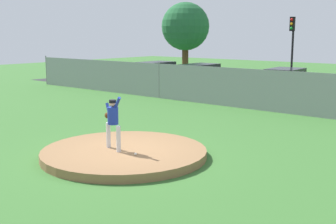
{
  "coord_description": "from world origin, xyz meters",
  "views": [
    {
      "loc": [
        9.23,
        -9.0,
        3.67
      ],
      "look_at": [
        0.33,
        1.66,
        1.19
      ],
      "focal_mm": 46.95,
      "sensor_mm": 36.0,
      "label": 1
    }
  ],
  "objects_px": {
    "traffic_light_near": "(292,40)",
    "parked_car_slate": "(199,78)",
    "pitcher_youth": "(113,119)",
    "traffic_cone_orange": "(271,87)",
    "parked_car_white": "(156,74)",
    "baseball": "(135,154)",
    "parked_car_champagne": "(285,85)"
  },
  "relations": [
    {
      "from": "pitcher_youth",
      "to": "traffic_light_near",
      "type": "xyz_separation_m",
      "value": [
        -2.8,
        18.45,
        2.07
      ]
    },
    {
      "from": "parked_car_slate",
      "to": "parked_car_champagne",
      "type": "bearing_deg",
      "value": 1.17
    },
    {
      "from": "traffic_light_near",
      "to": "parked_car_slate",
      "type": "bearing_deg",
      "value": -137.91
    },
    {
      "from": "baseball",
      "to": "parked_car_champagne",
      "type": "distance_m",
      "value": 14.75
    },
    {
      "from": "traffic_light_near",
      "to": "pitcher_youth",
      "type": "bearing_deg",
      "value": -81.37
    },
    {
      "from": "baseball",
      "to": "parked_car_slate",
      "type": "distance_m",
      "value": 16.63
    },
    {
      "from": "parked_car_white",
      "to": "parked_car_slate",
      "type": "xyz_separation_m",
      "value": [
        4.16,
        -0.48,
        0.01
      ]
    },
    {
      "from": "pitcher_youth",
      "to": "parked_car_white",
      "type": "bearing_deg",
      "value": 127.53
    },
    {
      "from": "pitcher_youth",
      "to": "baseball",
      "type": "height_order",
      "value": "pitcher_youth"
    },
    {
      "from": "parked_car_white",
      "to": "traffic_cone_orange",
      "type": "bearing_deg",
      "value": 15.95
    },
    {
      "from": "pitcher_youth",
      "to": "traffic_cone_orange",
      "type": "relative_size",
      "value": 2.97
    },
    {
      "from": "parked_car_slate",
      "to": "traffic_light_near",
      "type": "bearing_deg",
      "value": 42.09
    },
    {
      "from": "parked_car_champagne",
      "to": "parked_car_slate",
      "type": "relative_size",
      "value": 0.91
    },
    {
      "from": "parked_car_slate",
      "to": "pitcher_youth",
      "type": "bearing_deg",
      "value": -63.21
    },
    {
      "from": "parked_car_white",
      "to": "traffic_cone_orange",
      "type": "distance_m",
      "value": 8.27
    },
    {
      "from": "pitcher_youth",
      "to": "parked_car_slate",
      "type": "relative_size",
      "value": 0.34
    },
    {
      "from": "baseball",
      "to": "traffic_light_near",
      "type": "distance_m",
      "value": 19.09
    },
    {
      "from": "parked_car_slate",
      "to": "parked_car_white",
      "type": "bearing_deg",
      "value": 173.4
    },
    {
      "from": "pitcher_youth",
      "to": "parked_car_champagne",
      "type": "height_order",
      "value": "pitcher_youth"
    },
    {
      "from": "parked_car_slate",
      "to": "traffic_light_near",
      "type": "relative_size",
      "value": 1.01
    },
    {
      "from": "parked_car_slate",
      "to": "traffic_cone_orange",
      "type": "height_order",
      "value": "parked_car_slate"
    },
    {
      "from": "parked_car_champagne",
      "to": "traffic_light_near",
      "type": "height_order",
      "value": "traffic_light_near"
    },
    {
      "from": "parked_car_white",
      "to": "parked_car_champagne",
      "type": "bearing_deg",
      "value": -2.05
    },
    {
      "from": "traffic_cone_orange",
      "to": "traffic_light_near",
      "type": "xyz_separation_m",
      "value": [
        0.7,
        1.29,
        2.98
      ]
    },
    {
      "from": "parked_car_slate",
      "to": "traffic_cone_orange",
      "type": "distance_m",
      "value": 4.7
    },
    {
      "from": "pitcher_youth",
      "to": "baseball",
      "type": "xyz_separation_m",
      "value": [
        0.95,
        -0.03,
        -0.9
      ]
    },
    {
      "from": "baseball",
      "to": "parked_car_white",
      "type": "distance_m",
      "value": 19.4
    },
    {
      "from": "parked_car_white",
      "to": "baseball",
      "type": "bearing_deg",
      "value": -50.3
    },
    {
      "from": "baseball",
      "to": "traffic_light_near",
      "type": "relative_size",
      "value": 0.02
    },
    {
      "from": "pitcher_youth",
      "to": "traffic_light_near",
      "type": "relative_size",
      "value": 0.34
    },
    {
      "from": "pitcher_youth",
      "to": "parked_car_white",
      "type": "height_order",
      "value": "pitcher_youth"
    },
    {
      "from": "pitcher_youth",
      "to": "parked_car_slate",
      "type": "bearing_deg",
      "value": 116.79
    }
  ]
}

